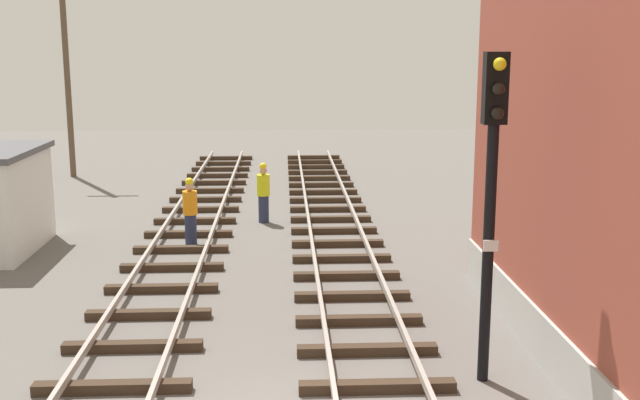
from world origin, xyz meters
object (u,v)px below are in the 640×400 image
(signal_mast, at_px, (491,180))
(utility_pole_far, at_px, (66,59))
(track_worker_distant, at_px, (190,212))
(track_worker_foreground, at_px, (263,193))

(signal_mast, height_order, utility_pole_far, utility_pole_far)
(signal_mast, xyz_separation_m, track_worker_distant, (-5.81, 9.07, -2.41))
(signal_mast, height_order, track_worker_distant, signal_mast)
(utility_pole_far, distance_m, track_worker_foreground, 12.68)
(utility_pole_far, relative_size, track_worker_foreground, 4.97)
(signal_mast, distance_m, track_worker_distant, 11.04)
(track_worker_foreground, height_order, track_worker_distant, same)
(signal_mast, distance_m, utility_pole_far, 23.87)
(utility_pole_far, bearing_deg, track_worker_foreground, -47.38)
(track_worker_distant, bearing_deg, utility_pole_far, 118.46)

